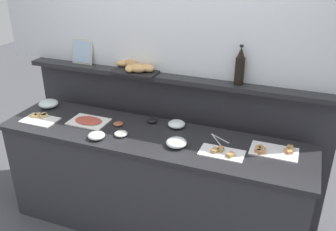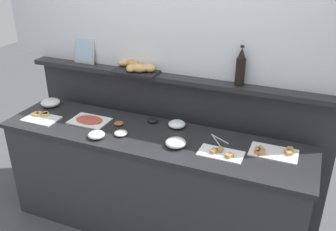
{
  "view_description": "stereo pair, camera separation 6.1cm",
  "coord_description": "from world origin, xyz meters",
  "px_view_note": "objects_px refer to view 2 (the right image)",
  "views": [
    {
      "loc": [
        1.05,
        -2.32,
        2.32
      ],
      "look_at": [
        0.11,
        0.1,
        1.08
      ],
      "focal_mm": 39.15,
      "sensor_mm": 36.0,
      "label": 1
    },
    {
      "loc": [
        1.1,
        -2.3,
        2.32
      ],
      "look_at": [
        0.11,
        0.1,
        1.08
      ],
      "focal_mm": 39.15,
      "sensor_mm": 36.0,
      "label": 2
    }
  ],
  "objects_px": {
    "condiment_bowl_dark": "(121,133)",
    "wine_bottle_dark": "(241,67)",
    "cold_cuts_platter": "(89,120)",
    "glass_bowl_extra": "(51,103)",
    "sandwich_platter_front": "(273,152)",
    "glass_bowl_medium": "(96,135)",
    "sandwich_platter_side": "(41,117)",
    "sandwich_platter_rear": "(221,153)",
    "condiment_bowl_teal": "(153,120)",
    "glass_bowl_small": "(177,124)",
    "bread_basket": "(137,67)",
    "glass_bowl_large": "(176,143)",
    "framed_picture": "(85,51)",
    "serving_tongs": "(218,139)",
    "condiment_bowl_red": "(119,123)"
  },
  "relations": [
    {
      "from": "serving_tongs",
      "to": "bread_basket",
      "type": "bearing_deg",
      "value": 160.97
    },
    {
      "from": "sandwich_platter_rear",
      "to": "glass_bowl_large",
      "type": "distance_m",
      "value": 0.34
    },
    {
      "from": "glass_bowl_large",
      "to": "sandwich_platter_front",
      "type": "bearing_deg",
      "value": 14.39
    },
    {
      "from": "glass_bowl_medium",
      "to": "wine_bottle_dark",
      "type": "height_order",
      "value": "wine_bottle_dark"
    },
    {
      "from": "cold_cuts_platter",
      "to": "glass_bowl_extra",
      "type": "bearing_deg",
      "value": 165.04
    },
    {
      "from": "condiment_bowl_red",
      "to": "glass_bowl_extra",
      "type": "bearing_deg",
      "value": 172.86
    },
    {
      "from": "glass_bowl_small",
      "to": "glass_bowl_extra",
      "type": "bearing_deg",
      "value": -177.8
    },
    {
      "from": "sandwich_platter_front",
      "to": "condiment_bowl_red",
      "type": "height_order",
      "value": "sandwich_platter_front"
    },
    {
      "from": "condiment_bowl_dark",
      "to": "framed_picture",
      "type": "distance_m",
      "value": 0.96
    },
    {
      "from": "serving_tongs",
      "to": "glass_bowl_extra",
      "type": "bearing_deg",
      "value": 178.86
    },
    {
      "from": "bread_basket",
      "to": "glass_bowl_medium",
      "type": "bearing_deg",
      "value": -95.17
    },
    {
      "from": "sandwich_platter_front",
      "to": "glass_bowl_extra",
      "type": "bearing_deg",
      "value": 178.0
    },
    {
      "from": "sandwich_platter_rear",
      "to": "serving_tongs",
      "type": "bearing_deg",
      "value": 111.98
    },
    {
      "from": "glass_bowl_medium",
      "to": "condiment_bowl_red",
      "type": "height_order",
      "value": "glass_bowl_medium"
    },
    {
      "from": "condiment_bowl_dark",
      "to": "framed_picture",
      "type": "height_order",
      "value": "framed_picture"
    },
    {
      "from": "sandwich_platter_rear",
      "to": "glass_bowl_small",
      "type": "height_order",
      "value": "glass_bowl_small"
    },
    {
      "from": "cold_cuts_platter",
      "to": "condiment_bowl_dark",
      "type": "height_order",
      "value": "condiment_bowl_dark"
    },
    {
      "from": "sandwich_platter_side",
      "to": "bread_basket",
      "type": "distance_m",
      "value": 0.93
    },
    {
      "from": "sandwich_platter_side",
      "to": "sandwich_platter_front",
      "type": "xyz_separation_m",
      "value": [
        1.93,
        0.18,
        0.0
      ]
    },
    {
      "from": "sandwich_platter_front",
      "to": "cold_cuts_platter",
      "type": "xyz_separation_m",
      "value": [
        -1.52,
        -0.07,
        -0.0
      ]
    },
    {
      "from": "cold_cuts_platter",
      "to": "serving_tongs",
      "type": "height_order",
      "value": "cold_cuts_platter"
    },
    {
      "from": "sandwich_platter_rear",
      "to": "condiment_bowl_teal",
      "type": "relative_size",
      "value": 3.57
    },
    {
      "from": "serving_tongs",
      "to": "sandwich_platter_front",
      "type": "bearing_deg",
      "value": -5.24
    },
    {
      "from": "glass_bowl_small",
      "to": "condiment_bowl_red",
      "type": "xyz_separation_m",
      "value": [
        -0.46,
        -0.14,
        -0.01
      ]
    },
    {
      "from": "sandwich_platter_side",
      "to": "glass_bowl_small",
      "type": "distance_m",
      "value": 1.18
    },
    {
      "from": "cold_cuts_platter",
      "to": "bread_basket",
      "type": "xyz_separation_m",
      "value": [
        0.27,
        0.39,
        0.39
      ]
    },
    {
      "from": "sandwich_platter_front",
      "to": "glass_bowl_large",
      "type": "height_order",
      "value": "glass_bowl_large"
    },
    {
      "from": "sandwich_platter_front",
      "to": "bread_basket",
      "type": "bearing_deg",
      "value": 165.47
    },
    {
      "from": "glass_bowl_small",
      "to": "glass_bowl_extra",
      "type": "distance_m",
      "value": 1.24
    },
    {
      "from": "glass_bowl_medium",
      "to": "condiment_bowl_red",
      "type": "relative_size",
      "value": 1.63
    },
    {
      "from": "condiment_bowl_dark",
      "to": "glass_bowl_medium",
      "type": "bearing_deg",
      "value": -144.87
    },
    {
      "from": "glass_bowl_extra",
      "to": "bread_basket",
      "type": "xyz_separation_m",
      "value": [
        0.78,
        0.25,
        0.37
      ]
    },
    {
      "from": "glass_bowl_extra",
      "to": "sandwich_platter_front",
      "type": "bearing_deg",
      "value": -2.0
    },
    {
      "from": "condiment_bowl_dark",
      "to": "serving_tongs",
      "type": "bearing_deg",
      "value": 16.77
    },
    {
      "from": "glass_bowl_small",
      "to": "condiment_bowl_red",
      "type": "height_order",
      "value": "glass_bowl_small"
    },
    {
      "from": "condiment_bowl_red",
      "to": "framed_picture",
      "type": "height_order",
      "value": "framed_picture"
    },
    {
      "from": "sandwich_platter_front",
      "to": "framed_picture",
      "type": "distance_m",
      "value": 1.9
    },
    {
      "from": "glass_bowl_medium",
      "to": "framed_picture",
      "type": "xyz_separation_m",
      "value": [
        -0.5,
        0.65,
        0.45
      ]
    },
    {
      "from": "bread_basket",
      "to": "condiment_bowl_dark",
      "type": "bearing_deg",
      "value": -78.84
    },
    {
      "from": "sandwich_platter_front",
      "to": "glass_bowl_extra",
      "type": "xyz_separation_m",
      "value": [
        -2.03,
        0.07,
        0.02
      ]
    },
    {
      "from": "cold_cuts_platter",
      "to": "condiment_bowl_red",
      "type": "xyz_separation_m",
      "value": [
        0.26,
        0.04,
        0.0
      ]
    },
    {
      "from": "condiment_bowl_dark",
      "to": "wine_bottle_dark",
      "type": "bearing_deg",
      "value": 33.14
    },
    {
      "from": "sandwich_platter_front",
      "to": "glass_bowl_medium",
      "type": "distance_m",
      "value": 1.33
    },
    {
      "from": "sandwich_platter_rear",
      "to": "sandwich_platter_side",
      "type": "distance_m",
      "value": 1.59
    },
    {
      "from": "sandwich_platter_rear",
      "to": "sandwich_platter_front",
      "type": "height_order",
      "value": "same"
    },
    {
      "from": "wine_bottle_dark",
      "to": "bread_basket",
      "type": "height_order",
      "value": "wine_bottle_dark"
    },
    {
      "from": "glass_bowl_medium",
      "to": "sandwich_platter_front",
      "type": "bearing_deg",
      "value": 12.51
    },
    {
      "from": "glass_bowl_large",
      "to": "wine_bottle_dark",
      "type": "bearing_deg",
      "value": 57.15
    },
    {
      "from": "sandwich_platter_front",
      "to": "glass_bowl_medium",
      "type": "bearing_deg",
      "value": -167.49
    },
    {
      "from": "cold_cuts_platter",
      "to": "wine_bottle_dark",
      "type": "xyz_separation_m",
      "value": [
        1.16,
        0.41,
        0.49
      ]
    }
  ]
}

